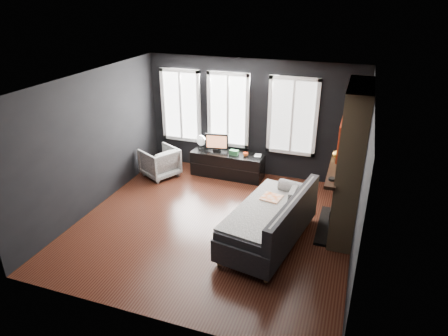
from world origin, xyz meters
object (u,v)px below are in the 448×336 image
(sofa, at_px, (269,217))
(mug, at_px, (246,154))
(media_console, at_px, (228,165))
(armchair, at_px, (160,161))
(monitor, at_px, (217,141))
(mantel_vase, at_px, (338,153))
(book, at_px, (255,151))

(sofa, distance_m, mug, 2.52)
(media_console, relative_size, mug, 14.64)
(armchair, bearing_deg, monitor, 142.14)
(monitor, xyz_separation_m, mantel_vase, (2.76, -1.08, 0.49))
(sofa, xyz_separation_m, book, (-0.91, 2.37, 0.20))
(media_console, bearing_deg, monitor, 175.93)
(media_console, height_order, mantel_vase, mantel_vase)
(sofa, distance_m, mantel_vase, 1.79)
(armchair, relative_size, book, 3.73)
(mantel_vase, bearing_deg, book, 149.05)
(sofa, xyz_separation_m, monitor, (-1.81, 2.34, 0.35))
(armchair, height_order, mantel_vase, mantel_vase)
(monitor, relative_size, mantel_vase, 3.00)
(armchair, distance_m, book, 2.24)
(monitor, bearing_deg, sofa, -61.30)
(media_console, bearing_deg, sofa, -54.89)
(book, bearing_deg, mug, -150.21)
(mantel_vase, bearing_deg, media_console, 157.12)
(armchair, xyz_separation_m, mantel_vase, (4.00, -0.54, 0.94))
(media_console, bearing_deg, mug, -4.06)
(mug, relative_size, mantel_vase, 0.63)
(monitor, bearing_deg, book, -6.86)
(armchair, relative_size, monitor, 1.40)
(sofa, bearing_deg, armchair, 159.83)
(armchair, bearing_deg, mug, 132.07)
(media_console, xyz_separation_m, mug, (0.45, -0.04, 0.35))
(armchair, bearing_deg, media_console, 137.31)
(monitor, bearing_deg, armchair, -165.61)
(monitor, distance_m, book, 0.92)
(mantel_vase, bearing_deg, armchair, 172.32)
(media_console, height_order, mug, mug)
(media_console, relative_size, monitor, 3.10)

